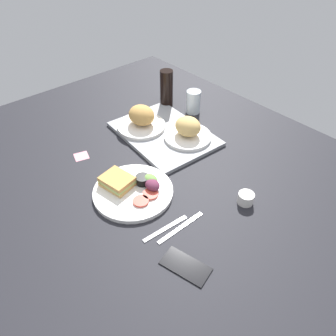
{
  "coord_description": "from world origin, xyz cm",
  "views": [
    {
      "loc": [
        70.9,
        -57.96,
        82.88
      ],
      "look_at": [
        2.0,
        3.0,
        4.0
      ],
      "focal_mm": 34.33,
      "sensor_mm": 36.0,
      "label": 1
    }
  ],
  "objects_px": {
    "plate_with_salad": "(133,188)",
    "espresso_cup": "(246,198)",
    "serving_tray": "(164,134)",
    "sticky_note": "(81,156)",
    "cell_phone": "(186,266)",
    "knife": "(181,227)",
    "bread_plate_far": "(188,130)",
    "fork": "(165,228)",
    "bread_plate_near": "(141,119)",
    "drinking_glass": "(193,102)",
    "soda_bottle": "(166,89)"
  },
  "relations": [
    {
      "from": "bread_plate_far",
      "to": "knife",
      "type": "height_order",
      "value": "bread_plate_far"
    },
    {
      "from": "bread_plate_near",
      "to": "fork",
      "type": "distance_m",
      "value": 0.59
    },
    {
      "from": "bread_plate_far",
      "to": "sticky_note",
      "type": "distance_m",
      "value": 0.46
    },
    {
      "from": "plate_with_salad",
      "to": "drinking_glass",
      "type": "relative_size",
      "value": 2.58
    },
    {
      "from": "serving_tray",
      "to": "plate_with_salad",
      "type": "xyz_separation_m",
      "value": [
        0.2,
        -0.32,
        0.01
      ]
    },
    {
      "from": "serving_tray",
      "to": "sticky_note",
      "type": "height_order",
      "value": "serving_tray"
    },
    {
      "from": "soda_bottle",
      "to": "espresso_cup",
      "type": "distance_m",
      "value": 0.74
    },
    {
      "from": "espresso_cup",
      "to": "knife",
      "type": "relative_size",
      "value": 0.29
    },
    {
      "from": "cell_phone",
      "to": "knife",
      "type": "bearing_deg",
      "value": 127.64
    },
    {
      "from": "plate_with_salad",
      "to": "knife",
      "type": "distance_m",
      "value": 0.24
    },
    {
      "from": "knife",
      "to": "drinking_glass",
      "type": "bearing_deg",
      "value": 42.84
    },
    {
      "from": "plate_with_salad",
      "to": "fork",
      "type": "relative_size",
      "value": 1.7
    },
    {
      "from": "plate_with_salad",
      "to": "sticky_note",
      "type": "height_order",
      "value": "plate_with_salad"
    },
    {
      "from": "bread_plate_near",
      "to": "sticky_note",
      "type": "xyz_separation_m",
      "value": [
        -0.01,
        -0.31,
        -0.05
      ]
    },
    {
      "from": "fork",
      "to": "cell_phone",
      "type": "height_order",
      "value": "cell_phone"
    },
    {
      "from": "serving_tray",
      "to": "knife",
      "type": "relative_size",
      "value": 2.37
    },
    {
      "from": "bread_plate_far",
      "to": "fork",
      "type": "distance_m",
      "value": 0.51
    },
    {
      "from": "knife",
      "to": "cell_phone",
      "type": "relative_size",
      "value": 1.32
    },
    {
      "from": "bread_plate_near",
      "to": "plate_with_salad",
      "type": "height_order",
      "value": "bread_plate_near"
    },
    {
      "from": "bread_plate_near",
      "to": "bread_plate_far",
      "type": "distance_m",
      "value": 0.22
    },
    {
      "from": "drinking_glass",
      "to": "sticky_note",
      "type": "xyz_separation_m",
      "value": [
        -0.05,
        -0.6,
        -0.06
      ]
    },
    {
      "from": "serving_tray",
      "to": "soda_bottle",
      "type": "height_order",
      "value": "soda_bottle"
    },
    {
      "from": "espresso_cup",
      "to": "knife",
      "type": "xyz_separation_m",
      "value": [
        -0.07,
        -0.25,
        -0.02
      ]
    },
    {
      "from": "plate_with_salad",
      "to": "drinking_glass",
      "type": "xyz_separation_m",
      "value": [
        -0.26,
        0.56,
        0.04
      ]
    },
    {
      "from": "bread_plate_far",
      "to": "drinking_glass",
      "type": "xyz_separation_m",
      "value": [
        -0.16,
        0.19,
        0.0
      ]
    },
    {
      "from": "cell_phone",
      "to": "sticky_note",
      "type": "distance_m",
      "value": 0.66
    },
    {
      "from": "bread_plate_near",
      "to": "plate_with_salad",
      "type": "distance_m",
      "value": 0.41
    },
    {
      "from": "drinking_glass",
      "to": "knife",
      "type": "distance_m",
      "value": 0.74
    },
    {
      "from": "espresso_cup",
      "to": "sticky_note",
      "type": "bearing_deg",
      "value": -153.94
    },
    {
      "from": "fork",
      "to": "knife",
      "type": "height_order",
      "value": "same"
    },
    {
      "from": "drinking_glass",
      "to": "cell_phone",
      "type": "relative_size",
      "value": 0.78
    },
    {
      "from": "fork",
      "to": "cell_phone",
      "type": "bearing_deg",
      "value": -103.07
    },
    {
      "from": "soda_bottle",
      "to": "knife",
      "type": "xyz_separation_m",
      "value": [
        0.63,
        -0.49,
        -0.09
      ]
    },
    {
      "from": "cell_phone",
      "to": "serving_tray",
      "type": "bearing_deg",
      "value": 129.45
    },
    {
      "from": "bread_plate_far",
      "to": "fork",
      "type": "bearing_deg",
      "value": -52.31
    },
    {
      "from": "drinking_glass",
      "to": "fork",
      "type": "height_order",
      "value": "drinking_glass"
    },
    {
      "from": "drinking_glass",
      "to": "espresso_cup",
      "type": "bearing_deg",
      "value": -28.0
    },
    {
      "from": "bread_plate_near",
      "to": "cell_phone",
      "type": "relative_size",
      "value": 1.52
    },
    {
      "from": "knife",
      "to": "bread_plate_far",
      "type": "bearing_deg",
      "value": 44.1
    },
    {
      "from": "drinking_glass",
      "to": "espresso_cup",
      "type": "xyz_separation_m",
      "value": [
        0.56,
        -0.3,
        -0.04
      ]
    },
    {
      "from": "plate_with_salad",
      "to": "soda_bottle",
      "type": "height_order",
      "value": "soda_bottle"
    },
    {
      "from": "drinking_glass",
      "to": "fork",
      "type": "relative_size",
      "value": 0.66
    },
    {
      "from": "soda_bottle",
      "to": "cell_phone",
      "type": "xyz_separation_m",
      "value": [
        0.74,
        -0.58,
        -0.09
      ]
    },
    {
      "from": "bread_plate_near",
      "to": "bread_plate_far",
      "type": "xyz_separation_m",
      "value": [
        0.2,
        0.1,
        -0.0
      ]
    },
    {
      "from": "soda_bottle",
      "to": "espresso_cup",
      "type": "height_order",
      "value": "soda_bottle"
    },
    {
      "from": "sticky_note",
      "to": "knife",
      "type": "bearing_deg",
      "value": 5.38
    },
    {
      "from": "plate_with_salad",
      "to": "fork",
      "type": "distance_m",
      "value": 0.21
    },
    {
      "from": "drinking_glass",
      "to": "cell_phone",
      "type": "distance_m",
      "value": 0.88
    },
    {
      "from": "plate_with_salad",
      "to": "espresso_cup",
      "type": "bearing_deg",
      "value": 41.04
    },
    {
      "from": "drinking_glass",
      "to": "fork",
      "type": "xyz_separation_m",
      "value": [
        0.46,
        -0.59,
        -0.05
      ]
    }
  ]
}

